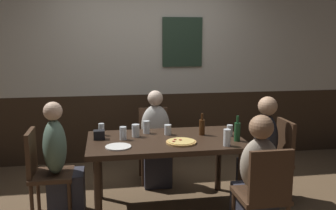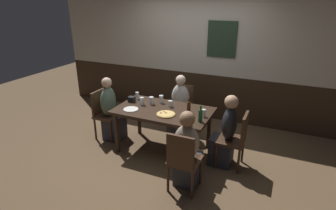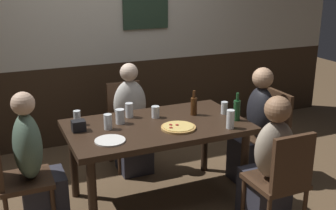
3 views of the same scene
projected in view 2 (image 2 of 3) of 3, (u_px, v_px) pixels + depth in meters
ground_plane at (164, 149)px, 4.71m from camera, size 12.00×12.00×0.00m
wall_back at (197, 56)px, 5.63m from camera, size 6.40×0.13×2.60m
dining_table at (163, 114)px, 4.47m from camera, size 1.55×0.89×0.74m
chair_head_west at (104, 112)px, 4.98m from camera, size 0.40×0.40×0.88m
chair_right_near at (183, 159)px, 3.54m from camera, size 0.40×0.40×0.88m
chair_head_east at (236, 137)px, 4.08m from camera, size 0.40×0.40×0.88m
chair_mid_far at (182, 106)px, 5.26m from camera, size 0.40×0.40×0.88m
person_head_west at (111, 114)px, 4.93m from camera, size 0.37×0.34×1.15m
person_right_near at (187, 154)px, 3.69m from camera, size 0.34×0.37×1.11m
person_head_east at (225, 136)px, 4.14m from camera, size 0.37×0.34×1.14m
person_mid_far at (179, 110)px, 5.13m from camera, size 0.34×0.37×1.13m
pizza at (166, 114)px, 4.24m from camera, size 0.29×0.29×0.03m
tumbler_water at (142, 102)px, 4.62m from camera, size 0.07×0.07×0.13m
pint_glass_amber at (137, 96)px, 4.88m from camera, size 0.06×0.06×0.12m
tumbler_short at (187, 119)px, 3.93m from camera, size 0.07×0.07×0.16m
beer_glass_half at (151, 101)px, 4.65m from camera, size 0.08×0.08×0.13m
highball_clear at (161, 100)px, 4.70m from camera, size 0.07×0.07×0.13m
pint_glass_stout at (170, 104)px, 4.54m from camera, size 0.07×0.07×0.11m
beer_glass_tall at (204, 113)px, 4.17m from camera, size 0.06×0.06×0.11m
beer_bottle_green at (200, 115)px, 3.98m from camera, size 0.06×0.06×0.25m
beer_bottle_brown at (189, 106)px, 4.33m from camera, size 0.06×0.06×0.23m
plate_white_large at (131, 109)px, 4.44m from camera, size 0.24×0.24×0.01m
condiment_caddy at (132, 99)px, 4.76m from camera, size 0.11×0.09×0.09m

